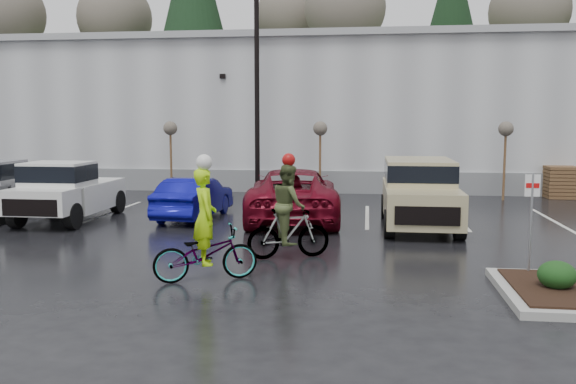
# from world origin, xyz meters

# --- Properties ---
(ground) EXTENTS (120.00, 120.00, 0.00)m
(ground) POSITION_xyz_m (0.00, 0.00, 0.00)
(ground) COLOR black
(ground) RESTS_ON ground
(warehouse) EXTENTS (60.50, 15.50, 7.20)m
(warehouse) POSITION_xyz_m (0.00, 21.99, 3.65)
(warehouse) COLOR #A5A7A9
(warehouse) RESTS_ON ground
(wooded_ridge) EXTENTS (80.00, 25.00, 6.00)m
(wooded_ridge) POSITION_xyz_m (0.00, 45.00, 3.00)
(wooded_ridge) COLOR #213E1A
(wooded_ridge) RESTS_ON ground
(lamppost) EXTENTS (0.50, 1.00, 9.22)m
(lamppost) POSITION_xyz_m (-4.00, 12.00, 5.69)
(lamppost) COLOR black
(lamppost) RESTS_ON ground
(sapling_west) EXTENTS (0.60, 0.60, 3.20)m
(sapling_west) POSITION_xyz_m (-8.00, 13.00, 2.73)
(sapling_west) COLOR #4B2E1E
(sapling_west) RESTS_ON ground
(sapling_mid) EXTENTS (0.60, 0.60, 3.20)m
(sapling_mid) POSITION_xyz_m (-1.50, 13.00, 2.73)
(sapling_mid) COLOR #4B2E1E
(sapling_mid) RESTS_ON ground
(sapling_east) EXTENTS (0.60, 0.60, 3.20)m
(sapling_east) POSITION_xyz_m (6.00, 13.00, 2.73)
(sapling_east) COLOR #4B2E1E
(sapling_east) RESTS_ON ground
(pallet_stack_a) EXTENTS (1.20, 1.20, 1.35)m
(pallet_stack_a) POSITION_xyz_m (8.50, 14.00, 0.68)
(pallet_stack_a) COLOR #4B2E1E
(pallet_stack_a) RESTS_ON ground
(shrub_a) EXTENTS (0.70, 0.70, 0.52)m
(shrub_a) POSITION_xyz_m (4.00, -1.00, 0.41)
(shrub_a) COLOR #143613
(shrub_a) RESTS_ON curb_island
(fire_lane_sign) EXTENTS (0.30, 0.05, 2.20)m
(fire_lane_sign) POSITION_xyz_m (3.80, 0.20, 1.41)
(fire_lane_sign) COLOR gray
(fire_lane_sign) RESTS_ON ground
(pickup_silver) EXTENTS (2.10, 5.20, 1.96)m
(pickup_silver) POSITION_xyz_m (-11.79, 6.64, 0.98)
(pickup_silver) COLOR #A1A2A8
(pickup_silver) RESTS_ON ground
(pickup_white) EXTENTS (2.10, 5.20, 1.96)m
(pickup_white) POSITION_xyz_m (-9.14, 6.23, 0.98)
(pickup_white) COLOR silver
(pickup_white) RESTS_ON ground
(car_blue) EXTENTS (1.75, 4.26, 1.37)m
(car_blue) POSITION_xyz_m (-5.22, 6.92, 0.69)
(car_blue) COLOR #0C0D88
(car_blue) RESTS_ON ground
(car_red) EXTENTS (3.44, 6.37, 1.70)m
(car_red) POSITION_xyz_m (-1.91, 6.99, 0.85)
(car_red) COLOR maroon
(car_red) RESTS_ON ground
(suv_tan) EXTENTS (2.20, 5.10, 2.06)m
(suv_tan) POSITION_xyz_m (2.06, 6.12, 1.03)
(suv_tan) COLOR tan
(suv_tan) RESTS_ON ground
(cyclist_hivis) EXTENTS (2.25, 1.56, 2.59)m
(cyclist_hivis) POSITION_xyz_m (-2.76, -0.74, 0.79)
(cyclist_hivis) COLOR #3F3F44
(cyclist_hivis) RESTS_ON ground
(cyclist_olive) EXTENTS (1.99, 1.23, 2.50)m
(cyclist_olive) POSITION_xyz_m (-1.35, 1.50, 0.90)
(cyclist_olive) COLOR #3F3F44
(cyclist_olive) RESTS_ON ground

